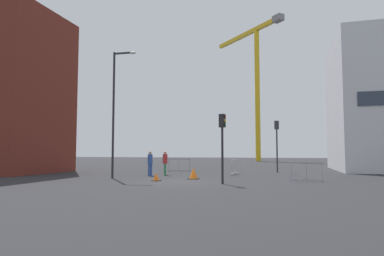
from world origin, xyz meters
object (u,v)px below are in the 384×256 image
Objects in this scene: construction_crane at (256,71)px; pedestrian_waiting at (150,161)px; traffic_light_far at (277,138)px; pedestrian_walking at (165,161)px; traffic_cone_striped at (156,177)px; traffic_light_verge at (222,136)px; streetlamp_tall at (116,105)px; traffic_cone_orange at (194,174)px.

construction_crane is 14.47× the size of pedestrian_waiting.
pedestrian_waiting is at bearing -143.47° from traffic_light_far.
traffic_cone_striped is (1.14, -4.67, -0.79)m from pedestrian_walking.
pedestrian_waiting is at bearing -96.18° from construction_crane.
traffic_cone_striped is at bearing 167.34° from traffic_light_verge.
traffic_cone_striped is at bearing -19.20° from streetlamp_tall.
pedestrian_waiting is (-4.34, -40.05, -15.45)m from construction_crane.
traffic_light_far is (4.14, -33.77, -13.65)m from construction_crane.
traffic_light_verge is (-2.58, -10.83, -0.34)m from traffic_light_far.
construction_crane is at bearing 86.78° from traffic_cone_striped.
traffic_cone_striped is 0.67× the size of traffic_cone_orange.
traffic_light_far reaches higher than pedestrian_waiting.
traffic_cone_orange is at bearing -44.38° from pedestrian_walking.
streetlamp_tall reaches higher than traffic_light_verge.
streetlamp_tall is at bearing 164.37° from traffic_light_verge.
pedestrian_waiting is (-5.89, 4.55, -1.46)m from traffic_light_verge.
streetlamp_tall is 4.72× the size of pedestrian_waiting.
traffic_cone_striped is at bearing -76.29° from pedestrian_walking.
pedestrian_waiting is at bearing 153.77° from traffic_cone_orange.
pedestrian_walking and pedestrian_waiting have the same top height.
traffic_cone_striped is 2.55m from traffic_cone_orange.
traffic_light_far reaches higher than traffic_cone_striped.
traffic_cone_orange is (-2.30, 2.78, -2.14)m from traffic_light_verge.
traffic_cone_orange is (3.59, -1.77, -0.67)m from pedestrian_waiting.
construction_crane is at bearing 92.00° from traffic_light_verge.
construction_crane reaches higher than streetlamp_tall.
traffic_light_far is at bearing -83.01° from construction_crane.
traffic_light_verge is 2.12× the size of pedestrian_walking.
pedestrian_waiting is 3.65× the size of traffic_cone_striped.
pedestrian_waiting is 4.06m from traffic_cone_orange.
traffic_light_verge is 7.74× the size of traffic_cone_striped.
traffic_cone_orange is at bearing -91.02° from construction_crane.
construction_crane is 46.68m from traffic_cone_striped.
traffic_light_verge is at bearing -15.63° from streetlamp_tall.
traffic_cone_orange is (1.72, 1.88, 0.11)m from traffic_cone_striped.
streetlamp_tall reaches higher than pedestrian_waiting.
construction_crane is 44.53m from streetlamp_tall.
construction_crane reaches higher than traffic_light_far.
traffic_light_verge is 7.73m from pedestrian_walking.
traffic_light_verge is at bearing -88.00° from construction_crane.
traffic_cone_orange is (-4.88, -8.05, -2.48)m from traffic_light_far.
construction_crane reaches higher than pedestrian_waiting.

